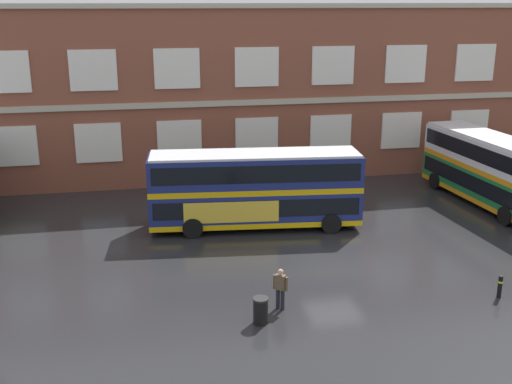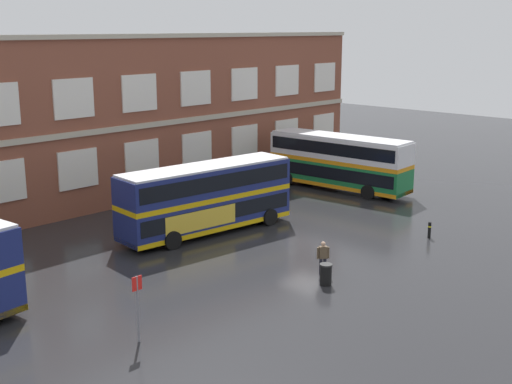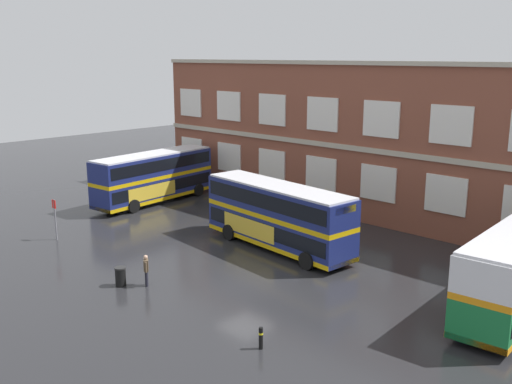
# 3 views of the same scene
# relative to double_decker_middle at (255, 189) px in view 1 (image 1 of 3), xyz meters

# --- Properties ---
(ground_plane) EXTENTS (120.00, 120.00, 0.00)m
(ground_plane) POSITION_rel_double_decker_middle_xyz_m (2.65, -3.47, -2.15)
(ground_plane) COLOR #232326
(brick_terminal_building) EXTENTS (45.21, 8.19, 11.44)m
(brick_terminal_building) POSITION_rel_double_decker_middle_xyz_m (1.79, 12.51, 3.43)
(brick_terminal_building) COLOR brown
(brick_terminal_building) RESTS_ON ground
(double_decker_middle) EXTENTS (11.20, 3.70, 4.07)m
(double_decker_middle) POSITION_rel_double_decker_middle_xyz_m (0.00, 0.00, 0.00)
(double_decker_middle) COLOR navy
(double_decker_middle) RESTS_ON ground
(double_decker_far) EXTENTS (3.45, 11.16, 4.07)m
(double_decker_far) POSITION_rel_double_decker_middle_xyz_m (14.29, 1.04, 0.00)
(double_decker_far) COLOR #197038
(double_decker_far) RESTS_ON ground
(waiting_passenger) EXTENTS (0.57, 0.47, 1.70)m
(waiting_passenger) POSITION_rel_double_decker_middle_xyz_m (-0.85, -9.35, -1.22)
(waiting_passenger) COLOR black
(waiting_passenger) RESTS_ON ground
(station_litter_bin) EXTENTS (0.60, 0.60, 1.03)m
(station_litter_bin) POSITION_rel_double_decker_middle_xyz_m (-1.83, -10.29, -1.63)
(station_litter_bin) COLOR black
(station_litter_bin) RESTS_ON ground
(safety_bollard_west) EXTENTS (0.19, 0.19, 0.95)m
(safety_bollard_west) POSITION_rel_double_decker_middle_xyz_m (8.14, -10.10, -1.66)
(safety_bollard_west) COLOR black
(safety_bollard_west) RESTS_ON ground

